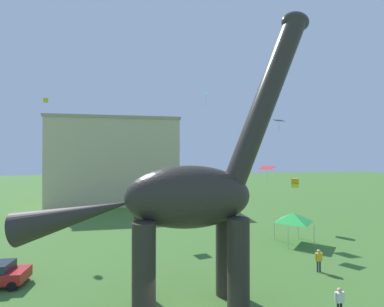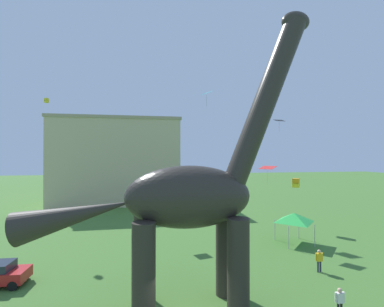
% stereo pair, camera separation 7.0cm
% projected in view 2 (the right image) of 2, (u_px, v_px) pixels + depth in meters
% --- Properties ---
extents(dinosaur_sculpture, '(16.75, 3.55, 17.50)m').
position_uv_depth(dinosaur_sculpture, '(187.00, 197.00, 15.48)').
color(dinosaur_sculpture, '#2D2823').
rests_on(dinosaur_sculpture, ground_plane).
extents(person_watching_child, '(0.62, 0.27, 1.66)m').
position_uv_depth(person_watching_child, '(319.00, 258.00, 20.30)').
color(person_watching_child, '#2D3347').
rests_on(person_watching_child, ground_plane).
extents(person_vendor_side, '(0.57, 0.25, 1.53)m').
position_uv_depth(person_vendor_side, '(340.00, 299.00, 14.67)').
color(person_vendor_side, black).
rests_on(person_vendor_side, ground_plane).
extents(festival_canopy_tent, '(3.15, 3.15, 3.00)m').
position_uv_depth(festival_canopy_tent, '(294.00, 218.00, 27.00)').
color(festival_canopy_tent, '#B2B2B7').
rests_on(festival_canopy_tent, ground_plane).
extents(kite_far_left, '(1.42, 1.15, 0.35)m').
position_uv_depth(kite_far_left, '(166.00, 189.00, 27.64)').
color(kite_far_left, '#19B2B7').
extents(kite_high_left, '(0.49, 0.49, 0.52)m').
position_uv_depth(kite_high_left, '(46.00, 100.00, 31.19)').
color(kite_high_left, yellow).
extents(kite_far_right, '(1.05, 1.05, 1.07)m').
position_uv_depth(kite_far_right, '(296.00, 183.00, 32.73)').
color(kite_far_right, orange).
extents(kite_near_high, '(1.68, 1.92, 2.09)m').
position_uv_depth(kite_near_high, '(207.00, 93.00, 37.27)').
color(kite_near_high, '#19B2B7').
extents(kite_high_right, '(1.76, 1.85, 1.86)m').
position_uv_depth(kite_high_right, '(268.00, 168.00, 27.18)').
color(kite_high_right, red).
extents(kite_mid_right, '(0.77, 0.60, 0.92)m').
position_uv_depth(kite_mid_right, '(279.00, 121.00, 19.71)').
color(kite_mid_right, black).
extents(background_building_block, '(22.52, 12.73, 15.48)m').
position_uv_depth(background_building_block, '(118.00, 161.00, 51.60)').
color(background_building_block, '#CCB78E').
rests_on(background_building_block, ground_plane).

